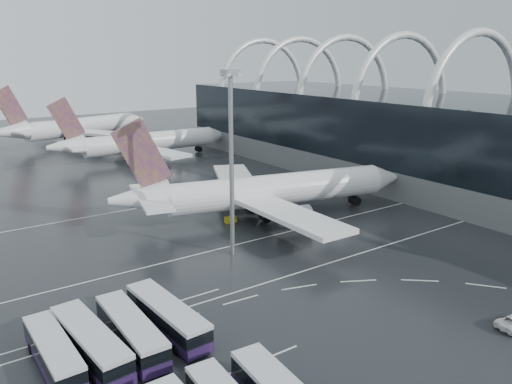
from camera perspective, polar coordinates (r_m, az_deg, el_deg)
ground at (r=71.40m, az=2.69°, el=-8.99°), size 420.00×420.00×0.00m
terminal at (r=125.32m, az=19.93°, el=5.94°), size 42.00×160.00×34.90m
lane_marking_near at (r=69.98m, az=3.70°, el=-9.54°), size 120.00×0.25×0.01m
lane_marking_mid at (r=80.47m, az=-2.54°, el=-6.10°), size 120.00×0.25×0.01m
lane_marking_far at (r=103.97m, az=-10.84°, el=-1.35°), size 120.00×0.25×0.01m
bus_bay_line_north at (r=61.33m, az=-15.97°, el=-13.96°), size 28.00×0.25×0.01m
airliner_main at (r=92.62m, az=0.93°, el=0.03°), size 57.77×49.88×19.70m
airliner_gate_b at (r=149.51m, az=-12.93°, el=5.48°), size 54.33×49.01×18.92m
airliner_gate_c at (r=185.14m, az=-20.02°, el=6.92°), size 56.61×51.50×20.52m
bus_row_near_a at (r=54.34m, az=-22.14°, el=-16.60°), size 3.19×12.55×3.08m
bus_row_near_b at (r=54.28m, az=-18.40°, el=-16.02°), size 4.26×14.06×3.41m
bus_row_near_c at (r=55.22m, az=-14.10°, el=-15.14°), size 3.37×13.58×3.33m
bus_row_near_d at (r=57.03m, az=-10.12°, el=-13.80°), size 3.97×14.02×3.41m
floodlight_mast at (r=72.33m, az=-2.86°, el=5.69°), size 2.11×2.11×27.50m
gse_cart_belly_b at (r=101.70m, az=3.09°, el=-1.08°), size 2.42×1.43×1.32m
gse_cart_belly_c at (r=90.99m, az=-2.93°, el=-3.15°), size 2.03×1.20×1.11m
gse_cart_belly_e at (r=104.19m, az=-2.39°, el=-0.70°), size 2.25×1.33×1.23m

